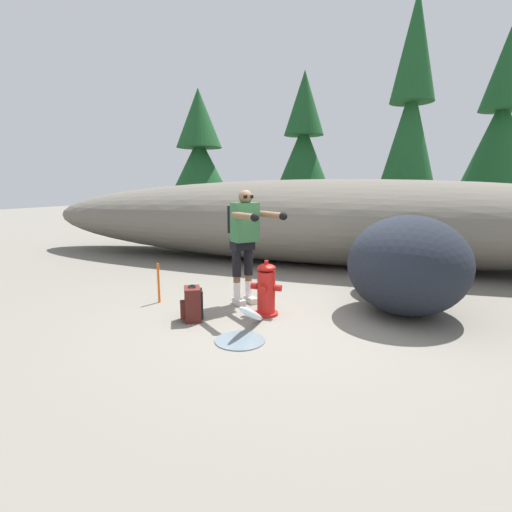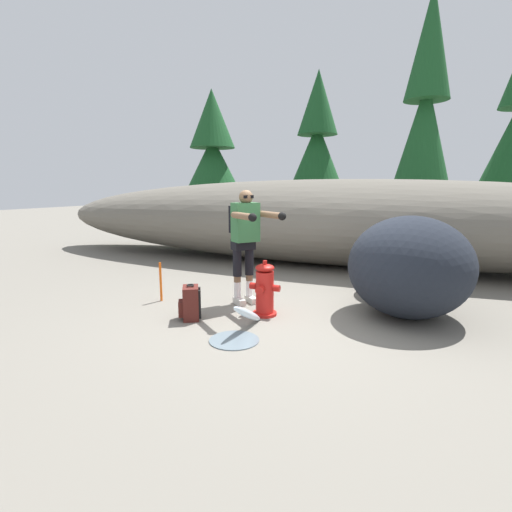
{
  "view_description": "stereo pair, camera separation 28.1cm",
  "coord_description": "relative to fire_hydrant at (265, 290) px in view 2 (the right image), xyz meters",
  "views": [
    {
      "loc": [
        1.31,
        -4.89,
        1.71
      ],
      "look_at": [
        -0.46,
        0.18,
        0.75
      ],
      "focal_mm": 26.84,
      "sensor_mm": 36.0,
      "label": 1
    },
    {
      "loc": [
        1.57,
        -4.79,
        1.71
      ],
      "look_at": [
        -0.46,
        0.18,
        0.75
      ],
      "focal_mm": 26.84,
      "sensor_mm": 36.0,
      "label": 2
    }
  ],
  "objects": [
    {
      "name": "dirt_embankment",
      "position": [
        0.21,
        4.01,
        0.6
      ],
      "size": [
        15.29,
        3.2,
        1.9
      ],
      "primitive_type": "ellipsoid",
      "color": "#666056",
      "rests_on": "ground_plane"
    },
    {
      "name": "boulder_large",
      "position": [
        1.79,
        0.7,
        0.33
      ],
      "size": [
        1.8,
        1.88,
        1.35
      ],
      "primitive_type": "ellipsoid",
      "rotation": [
        0.0,
        0.0,
        0.13
      ],
      "color": "#1D222B",
      "rests_on": "ground_plane"
    },
    {
      "name": "fire_hydrant",
      "position": [
        0.0,
        0.0,
        0.0
      ],
      "size": [
        0.42,
        0.38,
        0.76
      ],
      "color": "red",
      "rests_on": "ground_plane"
    },
    {
      "name": "ground_plane",
      "position": [
        0.21,
        0.12,
        -0.37
      ],
      "size": [
        56.0,
        56.0,
        0.04
      ],
      "primitive_type": "cube",
      "color": "slate"
    },
    {
      "name": "pine_tree_center",
      "position": [
        1.91,
        7.47,
        3.24
      ],
      "size": [
        1.88,
        1.88,
        7.08
      ],
      "color": "#47331E",
      "rests_on": "ground_plane"
    },
    {
      "name": "spare_backpack",
      "position": [
        -0.84,
        -0.52,
        -0.13
      ],
      "size": [
        0.36,
        0.36,
        0.47
      ],
      "rotation": [
        0.0,
        0.0,
        3.68
      ],
      "color": "#511E19",
      "rests_on": "ground_plane"
    },
    {
      "name": "pine_tree_far_left",
      "position": [
        -5.07,
        7.91,
        2.43
      ],
      "size": [
        2.49,
        2.49,
        5.15
      ],
      "color": "#47331E",
      "rests_on": "ground_plane"
    },
    {
      "name": "utility_worker",
      "position": [
        -0.45,
        0.37,
        0.72
      ],
      "size": [
        0.99,
        0.92,
        1.68
      ],
      "rotation": [
        0.0,
        0.0,
        -0.69
      ],
      "color": "beige",
      "rests_on": "ground_plane"
    },
    {
      "name": "survey_stake",
      "position": [
        -1.7,
        0.02,
        -0.05
      ],
      "size": [
        0.04,
        0.04,
        0.6
      ],
      "primitive_type": "cylinder",
      "color": "#E55914",
      "rests_on": "ground_plane"
    },
    {
      "name": "hydrant_water_jet",
      "position": [
        -0.0,
        -0.69,
        -0.21
      ],
      "size": [
        0.57,
        1.1,
        0.49
      ],
      "color": "silver",
      "rests_on": "ground_plane"
    },
    {
      "name": "pine_tree_left",
      "position": [
        -1.66,
        9.64,
        2.88
      ],
      "size": [
        2.25,
        2.25,
        5.88
      ],
      "color": "#47331E",
      "rests_on": "ground_plane"
    },
    {
      "name": "boulder_mid",
      "position": [
        1.52,
        1.64,
        0.02
      ],
      "size": [
        1.3,
        1.41,
        0.73
      ],
      "primitive_type": "ellipsoid",
      "rotation": [
        0.0,
        0.0,
        5.17
      ],
      "color": "#252428",
      "rests_on": "ground_plane"
    }
  ]
}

